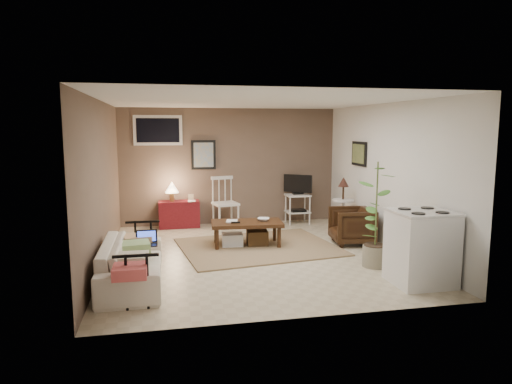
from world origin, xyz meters
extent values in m
plane|color=#C1B293|center=(0.00, 0.00, 0.00)|extent=(5.00, 5.00, 0.00)
cube|color=black|center=(-0.55, 2.48, 1.45)|extent=(0.50, 0.03, 0.60)
cube|color=black|center=(2.23, 1.05, 1.52)|extent=(0.03, 0.60, 0.45)
cube|color=silver|center=(-1.45, 2.48, 1.95)|extent=(0.96, 0.03, 0.60)
cube|color=#88734F|center=(0.17, 0.40, 0.01)|extent=(2.77, 2.34, 0.02)
cube|color=#3B1C10|center=(-0.01, 0.53, 0.40)|extent=(1.23, 0.71, 0.06)
cylinder|color=#3B1C10|center=(-0.54, 0.34, 0.19)|extent=(0.06, 0.06, 0.38)
cylinder|color=#3B1C10|center=(0.49, 0.26, 0.19)|extent=(0.06, 0.06, 0.38)
cylinder|color=#3B1C10|center=(-0.50, 0.80, 0.19)|extent=(0.06, 0.06, 0.38)
cylinder|color=#3B1C10|center=(0.52, 0.72, 0.19)|extent=(0.06, 0.06, 0.38)
cube|color=black|center=(-0.21, 0.44, 0.44)|extent=(0.15, 0.06, 0.02)
cube|color=#4C361B|center=(0.17, 0.51, 0.14)|extent=(0.37, 0.32, 0.26)
cube|color=silver|center=(-0.25, 0.55, 0.12)|extent=(0.37, 0.32, 0.22)
imported|color=white|center=(-1.80, -0.99, 0.37)|extent=(0.55, 1.88, 0.74)
cube|color=black|center=(-1.62, -0.72, 0.43)|extent=(0.29, 0.20, 0.01)
cube|color=black|center=(-1.62, -0.62, 0.52)|extent=(0.29, 0.01, 0.18)
cube|color=blue|center=(-1.62, -0.63, 0.52)|extent=(0.24, 0.00, 0.14)
cube|color=maroon|center=(-1.08, 2.28, 0.27)|extent=(0.81, 0.36, 0.54)
cylinder|color=#B88646|center=(-1.21, 2.24, 0.63)|extent=(0.09, 0.09, 0.18)
cone|color=beige|center=(-1.21, 2.24, 0.83)|extent=(0.27, 0.27, 0.22)
cube|color=tan|center=(-0.83, 2.30, 0.60)|extent=(0.11, 0.02, 0.13)
cube|color=silver|center=(-0.16, 2.08, 0.48)|extent=(0.55, 0.55, 0.04)
cylinder|color=silver|center=(-0.31, 1.85, 0.23)|extent=(0.04, 0.04, 0.46)
cylinder|color=silver|center=(0.08, 1.93, 0.23)|extent=(0.04, 0.04, 0.46)
cylinder|color=silver|center=(-0.39, 2.24, 0.23)|extent=(0.04, 0.04, 0.46)
cylinder|color=silver|center=(0.00, 2.32, 0.23)|extent=(0.04, 0.04, 0.46)
cube|color=silver|center=(-0.20, 2.29, 0.99)|extent=(0.46, 0.14, 0.07)
cube|color=silver|center=(1.38, 2.17, 0.60)|extent=(0.49, 0.40, 0.04)
cube|color=silver|center=(1.38, 2.17, 0.25)|extent=(0.49, 0.40, 0.03)
cylinder|color=silver|center=(1.17, 2.00, 0.31)|extent=(0.03, 0.03, 0.62)
cylinder|color=silver|center=(1.59, 2.00, 0.31)|extent=(0.03, 0.03, 0.62)
cylinder|color=silver|center=(1.17, 2.33, 0.31)|extent=(0.03, 0.03, 0.62)
cylinder|color=silver|center=(1.59, 2.33, 0.31)|extent=(0.03, 0.03, 0.62)
cube|color=black|center=(1.38, 2.17, 0.65)|extent=(0.22, 0.12, 0.03)
cube|color=black|center=(1.38, 2.17, 0.85)|extent=(0.51, 0.42, 0.37)
cube|color=#CA834E|center=(1.38, 2.17, 0.85)|extent=(0.42, 0.33, 0.30)
cube|color=black|center=(1.38, 2.12, 0.27)|extent=(0.31, 0.22, 0.09)
cylinder|color=silver|center=(1.97, 1.14, 0.02)|extent=(0.28, 0.28, 0.03)
cylinder|color=silver|center=(1.97, 1.14, 0.32)|extent=(0.06, 0.06, 0.60)
cylinder|color=silver|center=(1.97, 1.14, 0.63)|extent=(0.40, 0.40, 0.03)
cylinder|color=black|center=(1.97, 1.14, 0.79)|extent=(0.04, 0.04, 0.26)
cone|color=#381D17|center=(1.97, 1.14, 0.99)|extent=(0.20, 0.20, 0.18)
imported|color=black|center=(1.80, 0.33, 0.35)|extent=(0.71, 0.74, 0.70)
cylinder|color=gray|center=(1.60, -0.96, 0.15)|extent=(0.35, 0.35, 0.31)
cylinder|color=#4C602D|center=(1.60, -0.96, 0.92)|extent=(0.02, 0.02, 1.21)
cube|color=white|center=(1.84, -1.77, 0.46)|extent=(0.72, 0.67, 0.93)
cube|color=silver|center=(1.84, -1.77, 0.94)|extent=(0.74, 0.69, 0.03)
cylinder|color=black|center=(1.68, -1.93, 0.96)|extent=(0.16, 0.16, 0.01)
cylinder|color=black|center=(2.01, -1.93, 0.96)|extent=(0.16, 0.16, 0.01)
cylinder|color=black|center=(1.68, -1.61, 0.96)|extent=(0.16, 0.16, 0.01)
cylinder|color=black|center=(2.01, -1.61, 0.96)|extent=(0.16, 0.16, 0.01)
imported|color=#3B1C10|center=(0.28, 0.54, 0.53)|extent=(0.21, 0.10, 0.20)
imported|color=#3B1C10|center=(-0.35, 0.59, 0.55)|extent=(0.18, 0.06, 0.25)
imported|color=#3B1C10|center=(-0.90, 2.15, 0.64)|extent=(0.15, 0.03, 0.20)
camera|label=1|loc=(-1.37, -6.91, 2.00)|focal=32.00mm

